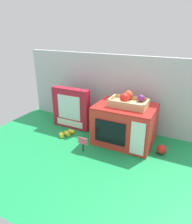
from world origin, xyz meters
TOP-DOWN VIEW (x-y plane):
  - ground_plane at (0.00, 0.00)m, footprint 1.70×1.70m
  - display_back_panel at (0.00, 0.22)m, footprint 1.61×0.03m
  - toy_microwave at (0.14, -0.00)m, footprint 0.40×0.30m
  - food_groups_crate at (0.16, 0.01)m, footprint 0.25×0.17m
  - cookie_set_box at (-0.32, 0.03)m, footprint 0.31×0.07m
  - price_sign at (-0.05, -0.24)m, footprint 0.07×0.01m
  - loose_toy_banana at (-0.27, -0.11)m, footprint 0.09×0.12m
  - loose_toy_apple at (0.41, -0.04)m, footprint 0.06×0.06m

SIDE VIEW (x-z plane):
  - ground_plane at x=0.00m, z-range 0.00..0.00m
  - loose_toy_banana at x=-0.27m, z-range 0.00..0.03m
  - loose_toy_apple at x=0.41m, z-range 0.00..0.06m
  - price_sign at x=-0.05m, z-range 0.02..0.12m
  - toy_microwave at x=0.14m, z-range 0.00..0.27m
  - cookie_set_box at x=-0.32m, z-range 0.00..0.33m
  - display_back_panel at x=0.00m, z-range 0.00..0.58m
  - food_groups_crate at x=0.16m, z-range 0.26..0.35m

